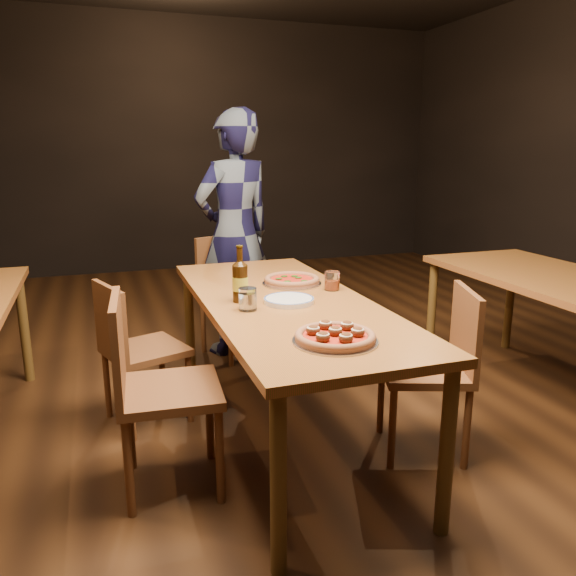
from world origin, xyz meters
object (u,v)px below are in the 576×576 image
object	(u,v)px
table_main	(285,313)
plate_stack	(289,300)
chair_main_sw	(145,349)
pizza_meatball	(335,336)
water_glass	(248,299)
chair_main_e	(424,368)
chair_main_nw	(170,389)
chair_end	(236,295)
diner	(235,234)
pizza_margherita	(292,280)
amber_glass	(332,281)
beer_bottle	(240,282)

from	to	relation	value
table_main	plate_stack	xyz separation A→B (m)	(-0.00, -0.07, 0.08)
chair_main_sw	plate_stack	xyz separation A→B (m)	(0.66, -0.49, 0.34)
chair_main_sw	pizza_meatball	xyz separation A→B (m)	(0.65, -1.09, 0.35)
pizza_meatball	plate_stack	xyz separation A→B (m)	(0.01, 0.60, -0.01)
chair_main_sw	water_glass	size ratio (longest dim) A/B	7.96
chair_main_e	pizza_meatball	world-z (taller)	chair_main_e
chair_main_nw	chair_end	world-z (taller)	chair_main_nw
table_main	pizza_meatball	xyz separation A→B (m)	(-0.02, -0.67, 0.09)
water_glass	diner	distance (m)	1.53
pizza_margherita	amber_glass	size ratio (longest dim) A/B	3.29
amber_glass	diner	size ratio (longest dim) A/B	0.06
pizza_margherita	chair_main_e	bearing A→B (deg)	-55.04
amber_glass	plate_stack	bearing A→B (deg)	-150.96
amber_glass	pizza_meatball	bearing A→B (deg)	-112.41
chair_main_sw	chair_end	world-z (taller)	chair_end
plate_stack	pizza_meatball	bearing A→B (deg)	-91.39
plate_stack	beer_bottle	xyz separation A→B (m)	(-0.22, 0.10, 0.09)
chair_main_e	plate_stack	world-z (taller)	chair_main_e
pizza_margherita	chair_main_nw	bearing A→B (deg)	-143.50
beer_bottle	plate_stack	bearing A→B (deg)	-23.64
chair_end	amber_glass	world-z (taller)	chair_end
chair_main_sw	beer_bottle	size ratio (longest dim) A/B	3.07
pizza_meatball	chair_main_nw	bearing A→B (deg)	146.41
table_main	beer_bottle	bearing A→B (deg)	172.48
chair_main_e	plate_stack	bearing A→B (deg)	-96.26
table_main	chair_main_sw	distance (m)	0.83
chair_main_nw	pizza_margherita	size ratio (longest dim) A/B	2.83
chair_main_sw	pizza_meatball	distance (m)	1.31
pizza_meatball	amber_glass	bearing A→B (deg)	67.59
chair_main_nw	amber_glass	xyz separation A→B (m)	(0.92, 0.36, 0.33)
chair_main_sw	pizza_meatball	size ratio (longest dim) A/B	2.48
amber_glass	beer_bottle	bearing A→B (deg)	-172.23
chair_main_nw	diner	size ratio (longest dim) A/B	0.53
plate_stack	diner	xyz separation A→B (m)	(0.08, 1.44, 0.12)
pizza_meatball	plate_stack	size ratio (longest dim) A/B	1.37
chair_main_nw	plate_stack	world-z (taller)	chair_main_nw
chair_end	water_glass	xyz separation A→B (m)	(-0.28, -1.41, 0.35)
plate_stack	beer_bottle	distance (m)	0.25
pizza_margherita	water_glass	size ratio (longest dim) A/B	3.12
chair_main_e	beer_bottle	xyz separation A→B (m)	(-0.82, 0.39, 0.41)
beer_bottle	chair_main_nw	bearing A→B (deg)	-143.57
pizza_meatball	beer_bottle	distance (m)	0.73
pizza_meatball	plate_stack	distance (m)	0.60
chair_main_sw	chair_main_e	world-z (taller)	chair_main_e
chair_main_nw	chair_end	bearing A→B (deg)	-19.19
amber_glass	table_main	bearing A→B (deg)	-161.53
pizza_meatball	beer_bottle	world-z (taller)	beer_bottle
pizza_meatball	beer_bottle	size ratio (longest dim) A/B	1.24
table_main	chair_end	bearing A→B (deg)	87.35
chair_main_nw	chair_main_sw	xyz separation A→B (m)	(-0.05, 0.68, -0.05)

